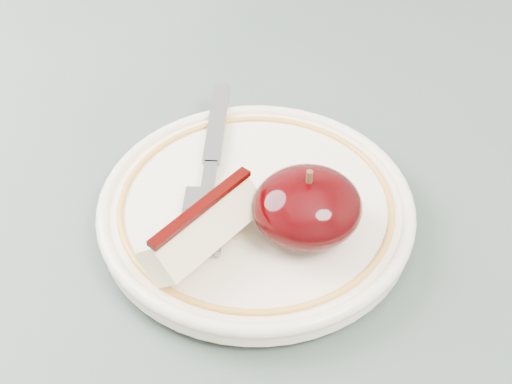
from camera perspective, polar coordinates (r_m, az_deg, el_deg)
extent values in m
cylinder|color=brown|center=(1.03, 14.80, -3.26)|extent=(0.05, 0.05, 0.71)
cylinder|color=#EEE1C8|center=(0.46, 0.00, -2.22)|extent=(0.11, 0.11, 0.01)
cylinder|color=#EEE1C8|center=(0.46, 0.00, -1.44)|extent=(0.20, 0.20, 0.01)
torus|color=#EEE1C8|center=(0.45, 0.00, -1.00)|extent=(0.20, 0.20, 0.01)
torus|color=gold|center=(0.45, 0.00, -0.87)|extent=(0.18, 0.18, 0.00)
ellipsoid|color=black|center=(0.42, 4.13, -1.19)|extent=(0.07, 0.06, 0.04)
cylinder|color=#472D19|center=(0.41, 4.29, 1.08)|extent=(0.00, 0.00, 0.01)
cube|color=#FFF0BB|center=(0.42, -4.26, -3.01)|extent=(0.08, 0.08, 0.03)
cube|color=#2E0201|center=(0.40, -4.40, -1.18)|extent=(0.07, 0.05, 0.00)
cube|color=gray|center=(0.51, -3.13, 5.59)|extent=(0.03, 0.09, 0.00)
cube|color=gray|center=(0.47, -3.76, 1.34)|extent=(0.01, 0.03, 0.00)
cube|color=gray|center=(0.45, -4.05, -0.66)|extent=(0.03, 0.03, 0.00)
cube|color=gray|center=(0.43, -2.87, -3.23)|extent=(0.01, 0.03, 0.00)
cube|color=gray|center=(0.43, -3.90, -3.19)|extent=(0.01, 0.03, 0.00)
cube|color=gray|center=(0.43, -4.93, -3.14)|extent=(0.01, 0.03, 0.00)
cube|color=gray|center=(0.43, -5.96, -3.10)|extent=(0.01, 0.03, 0.00)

